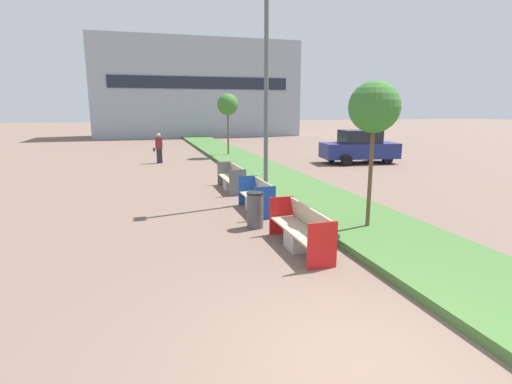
{
  "coord_description": "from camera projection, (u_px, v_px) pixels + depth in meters",
  "views": [
    {
      "loc": [
        -2.37,
        -3.84,
        3.08
      ],
      "look_at": [
        0.9,
        7.4,
        0.6
      ],
      "focal_mm": 28.0,
      "sensor_mm": 36.0,
      "label": 1
    }
  ],
  "objects": [
    {
      "name": "litter_bin",
      "position": [
        255.0,
        210.0,
        10.37
      ],
      "size": [
        0.45,
        0.45,
        0.94
      ],
      "color": "#4C4F51",
      "rests_on": "ground"
    },
    {
      "name": "sapling_tree_near",
      "position": [
        374.0,
        108.0,
        9.43
      ],
      "size": [
        1.22,
        1.22,
        3.71
      ],
      "color": "brown",
      "rests_on": "ground"
    },
    {
      "name": "ground_plane",
      "position": [
        354.0,
        364.0,
        4.9
      ],
      "size": [
        180.0,
        180.0,
        0.0
      ],
      "primitive_type": "plane",
      "color": "brown"
    },
    {
      "name": "sapling_tree_far",
      "position": [
        228.0,
        105.0,
        24.73
      ],
      "size": [
        1.31,
        1.31,
        3.94
      ],
      "color": "brown",
      "rests_on": "ground"
    },
    {
      "name": "street_lamp_post",
      "position": [
        266.0,
        83.0,
        12.5
      ],
      "size": [
        0.24,
        0.44,
        6.9
      ],
      "color": "#56595B",
      "rests_on": "ground"
    },
    {
      "name": "planter_grass_strip",
      "position": [
        278.0,
        179.0,
        17.02
      ],
      "size": [
        2.8,
        120.0,
        0.18
      ],
      "color": "#426B33",
      "rests_on": "ground"
    },
    {
      "name": "parked_car_distant",
      "position": [
        359.0,
        147.0,
        22.42
      ],
      "size": [
        4.39,
        2.29,
        1.86
      ],
      "rotation": [
        0.0,
        0.0,
        -0.13
      ],
      "color": "navy",
      "rests_on": "ground"
    },
    {
      "name": "bench_blue_frame",
      "position": [
        257.0,
        200.0,
        12.04
      ],
      "size": [
        0.65,
        1.88,
        0.94
      ],
      "color": "#ADA8A0",
      "rests_on": "ground"
    },
    {
      "name": "pedestrian_walking",
      "position": [
        159.0,
        148.0,
        22.44
      ],
      "size": [
        0.53,
        0.24,
        1.68
      ],
      "color": "#232633",
      "rests_on": "ground"
    },
    {
      "name": "bench_grey_frame",
      "position": [
        232.0,
        180.0,
        15.24
      ],
      "size": [
        0.65,
        2.23,
        0.94
      ],
      "color": "#ADA8A0",
      "rests_on": "ground"
    },
    {
      "name": "building_backdrop",
      "position": [
        197.0,
        89.0,
        43.64
      ],
      "size": [
        21.59,
        6.84,
        10.08
      ],
      "color": "#939EAD",
      "rests_on": "ground"
    },
    {
      "name": "bench_red_frame",
      "position": [
        301.0,
        233.0,
        8.81
      ],
      "size": [
        0.65,
        2.36,
        0.94
      ],
      "color": "#ADA8A0",
      "rests_on": "ground"
    }
  ]
}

